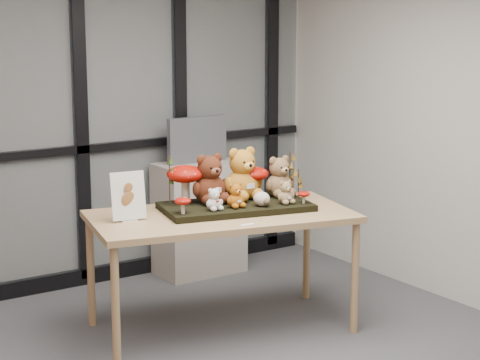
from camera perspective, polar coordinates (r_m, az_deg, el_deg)
room_shell at (r=4.13m, az=-2.51°, el=5.53°), size 5.00×5.00×5.00m
glass_partition at (r=6.38m, az=-14.17°, el=4.87°), size 4.90×0.06×2.78m
display_table at (r=5.62m, az=-1.24°, el=-2.85°), size 1.82×1.20×0.79m
diorama_tray at (r=5.70m, az=-0.27°, el=-1.76°), size 1.05×0.69×0.04m
bear_pooh_yellow at (r=5.80m, az=0.13°, el=0.61°), size 0.35×0.33×0.39m
bear_brown_medium at (r=5.69m, az=-2.01°, el=0.28°), size 0.32×0.30×0.36m
bear_tan_back at (r=5.90m, az=2.59°, el=0.39°), size 0.27×0.26×0.30m
bear_small_yellow at (r=5.57m, az=-0.30°, el=-0.91°), size 0.16×0.15×0.18m
bear_white_bow at (r=5.50m, az=-1.72°, el=-1.18°), size 0.14×0.13×0.16m
bear_beige_small at (r=5.69m, az=3.01°, el=-0.72°), size 0.15×0.14×0.17m
plush_cream_hedgehog at (r=5.62m, az=1.43°, el=-1.20°), size 0.09×0.09×0.10m
mushroom_back_left at (r=5.70m, az=-3.60°, el=-0.15°), size 0.25×0.25×0.28m
mushroom_back_right at (r=5.86m, az=0.88°, el=-0.03°), size 0.21×0.21×0.23m
mushroom_front_left at (r=5.42m, az=-3.77°, el=-1.62°), size 0.10×0.10×0.11m
mushroom_front_right at (r=5.71m, az=4.21°, el=-1.10°), size 0.08×0.08×0.09m
sprig_green_far_left at (r=5.65m, az=-4.65°, el=-0.03°), size 0.05×0.05×0.32m
sprig_green_mid_left at (r=5.74m, az=-3.59°, el=-0.21°), size 0.05×0.05×0.25m
sprig_dry_far_right at (r=5.92m, az=3.30°, el=0.41°), size 0.05×0.05×0.30m
sprig_dry_mid_right at (r=5.82m, az=3.86°, el=-0.26°), size 0.05×0.05×0.21m
sprig_green_centre at (r=5.82m, az=-1.56°, el=-0.14°), size 0.05×0.05×0.23m
sign_holder at (r=5.43m, az=-7.34°, el=-1.19°), size 0.22×0.08×0.31m
label_card at (r=5.32m, az=0.50°, el=-2.94°), size 0.09×0.03×0.00m
cabinet at (r=6.91m, az=-2.70°, el=-2.51°), size 0.67×0.39×0.89m
monitor at (r=6.80m, az=-2.83°, el=2.66°), size 0.51×0.05×0.36m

